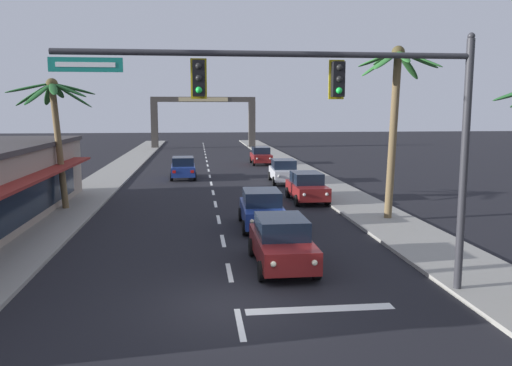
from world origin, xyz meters
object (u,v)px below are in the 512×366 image
(palm_left_second, at_px, (55,111))
(sedan_parked_far_kerb, at_px, (261,156))
(sedan_parked_mid_kerb, at_px, (307,187))
(sedan_lead_at_stop_bar, at_px, (282,242))
(palm_right_second, at_px, (395,96))
(sedan_oncoming_far, at_px, (183,168))
(town_gateway_arch, at_px, (204,115))
(sedan_parked_nearest_kerb, at_px, (284,171))
(traffic_signal_mast, at_px, (344,108))
(sedan_third_in_queue, at_px, (262,209))

(palm_left_second, bearing_deg, sedan_parked_far_kerb, 58.96)
(sedan_parked_mid_kerb, distance_m, sedan_parked_far_kerb, 20.96)
(sedan_lead_at_stop_bar, height_order, palm_right_second, palm_right_second)
(sedan_oncoming_far, relative_size, palm_right_second, 0.55)
(sedan_parked_mid_kerb, xyz_separation_m, palm_right_second, (2.91, -5.63, 5.04))
(sedan_lead_at_stop_bar, distance_m, palm_left_second, 15.50)
(sedan_parked_far_kerb, bearing_deg, sedan_oncoming_far, -126.26)
(sedan_lead_at_stop_bar, bearing_deg, town_gateway_arch, 91.85)
(sedan_parked_mid_kerb, relative_size, palm_right_second, 0.54)
(sedan_lead_at_stop_bar, distance_m, sedan_oncoming_far, 23.68)
(palm_right_second, bearing_deg, sedan_parked_far_kerb, 96.42)
(sedan_parked_nearest_kerb, bearing_deg, sedan_parked_far_kerb, 90.24)
(traffic_signal_mast, height_order, palm_left_second, traffic_signal_mast)
(palm_right_second, bearing_deg, sedan_third_in_queue, -173.23)
(sedan_parked_far_kerb, distance_m, town_gateway_arch, 23.52)
(sedan_lead_at_stop_bar, bearing_deg, sedan_parked_nearest_kerb, 80.27)
(sedan_oncoming_far, relative_size, sedan_parked_nearest_kerb, 1.00)
(sedan_parked_mid_kerb, bearing_deg, palm_left_second, -174.45)
(sedan_parked_nearest_kerb, relative_size, palm_right_second, 0.55)
(sedan_parked_mid_kerb, bearing_deg, sedan_lead_at_stop_bar, -105.83)
(traffic_signal_mast, distance_m, sedan_parked_far_kerb, 36.75)
(sedan_lead_at_stop_bar, xyz_separation_m, sedan_parked_mid_kerb, (3.50, 12.33, 0.00))
(sedan_lead_at_stop_bar, relative_size, sedan_third_in_queue, 0.99)
(traffic_signal_mast, bearing_deg, palm_left_second, 128.27)
(traffic_signal_mast, xyz_separation_m, palm_left_second, (-11.15, 14.14, -0.09))
(traffic_signal_mast, distance_m, town_gateway_arch, 59.13)
(palm_right_second, height_order, town_gateway_arch, palm_right_second)
(sedan_lead_at_stop_bar, bearing_deg, sedan_third_in_queue, 89.33)
(sedan_lead_at_stop_bar, bearing_deg, traffic_signal_mast, -69.61)
(sedan_third_in_queue, relative_size, sedan_parked_far_kerb, 1.01)
(sedan_third_in_queue, height_order, sedan_parked_far_kerb, same)
(traffic_signal_mast, xyz_separation_m, sedan_parked_mid_kerb, (2.34, 15.45, -4.46))
(sedan_lead_at_stop_bar, distance_m, sedan_parked_far_kerb, 33.47)
(traffic_signal_mast, relative_size, sedan_parked_nearest_kerb, 2.49)
(sedan_parked_nearest_kerb, distance_m, palm_right_second, 14.71)
(palm_left_second, distance_m, town_gateway_arch, 45.66)
(sedan_oncoming_far, relative_size, sedan_parked_far_kerb, 1.01)
(sedan_oncoming_far, height_order, sedan_parked_far_kerb, same)
(sedan_oncoming_far, bearing_deg, traffic_signal_mast, -79.24)
(sedan_third_in_queue, bearing_deg, sedan_parked_far_kerb, 83.03)
(sedan_parked_nearest_kerb, height_order, sedan_parked_far_kerb, same)
(sedan_third_in_queue, xyz_separation_m, sedan_parked_mid_kerb, (3.43, 6.38, 0.00))
(palm_left_second, bearing_deg, sedan_lead_at_stop_bar, -47.79)
(palm_left_second, height_order, palm_right_second, palm_right_second)
(sedan_third_in_queue, bearing_deg, sedan_oncoming_far, 102.76)
(sedan_parked_mid_kerb, relative_size, sedan_parked_far_kerb, 1.00)
(sedan_parked_mid_kerb, relative_size, palm_left_second, 0.65)
(traffic_signal_mast, relative_size, town_gateway_arch, 0.78)
(palm_right_second, bearing_deg, palm_left_second, 165.25)
(traffic_signal_mast, height_order, palm_right_second, palm_right_second)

